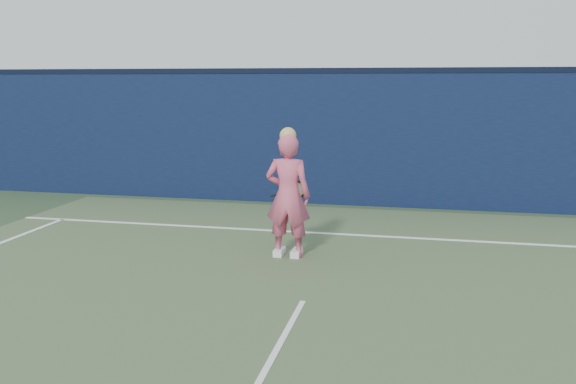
# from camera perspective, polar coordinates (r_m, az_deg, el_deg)

# --- Properties ---
(ground) EXTENTS (80.00, 80.00, 0.00)m
(ground) POSITION_cam_1_polar(r_m,az_deg,el_deg) (5.79, -0.51, -13.67)
(ground) COLOR #2B452A
(ground) RESTS_ON ground
(backstop_wall) EXTENTS (24.00, 0.40, 2.50)m
(backstop_wall) POSITION_cam_1_polar(r_m,az_deg,el_deg) (11.77, 6.53, 4.88)
(backstop_wall) COLOR #0B1334
(backstop_wall) RESTS_ON ground
(wall_cap) EXTENTS (24.00, 0.42, 0.10)m
(wall_cap) POSITION_cam_1_polar(r_m,az_deg,el_deg) (11.72, 6.67, 11.22)
(wall_cap) COLOR black
(wall_cap) RESTS_ON backstop_wall
(player) EXTENTS (0.62, 0.41, 1.76)m
(player) POSITION_cam_1_polar(r_m,az_deg,el_deg) (8.17, 0.00, -0.31)
(player) COLOR #D65375
(player) RESTS_ON ground
(racket) EXTENTS (0.52, 0.12, 0.27)m
(racket) POSITION_cam_1_polar(r_m,az_deg,el_deg) (8.60, 0.57, 0.15)
(racket) COLOR black
(racket) RESTS_ON ground
(court_lines) EXTENTS (11.00, 12.04, 0.01)m
(court_lines) POSITION_cam_1_polar(r_m,az_deg,el_deg) (5.50, -1.30, -14.92)
(court_lines) COLOR white
(court_lines) RESTS_ON court_surface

